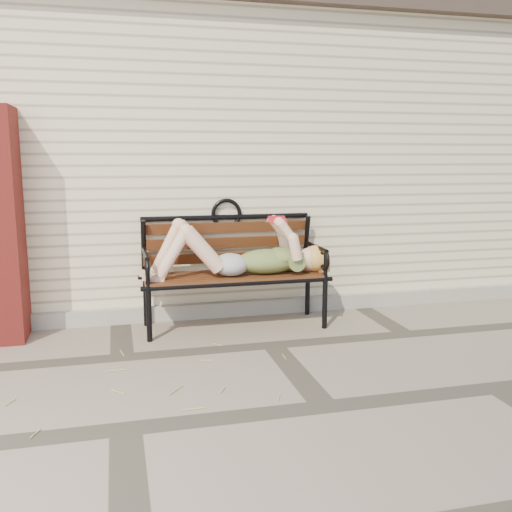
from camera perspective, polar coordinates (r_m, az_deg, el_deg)
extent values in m
plane|color=#786D5C|center=(4.91, 1.70, -8.90)|extent=(80.00, 80.00, 0.00)
cube|color=beige|center=(7.58, -4.44, 9.26)|extent=(8.00, 4.00, 3.00)
cube|color=#463832|center=(7.74, -4.62, 21.56)|extent=(8.30, 4.30, 0.30)
cube|color=#A6A096|center=(5.79, -0.89, -5.19)|extent=(8.00, 0.10, 0.15)
cylinder|color=black|center=(5.02, -10.66, -5.73)|extent=(0.05, 0.05, 0.49)
cylinder|color=black|center=(5.49, -10.96, -4.38)|extent=(0.05, 0.05, 0.49)
cylinder|color=black|center=(5.34, 6.90, -4.66)|extent=(0.05, 0.05, 0.49)
cylinder|color=black|center=(5.79, 5.18, -3.49)|extent=(0.05, 0.05, 0.49)
cube|color=#5A3117|center=(5.30, -2.17, -2.00)|extent=(1.65, 0.53, 0.03)
cylinder|color=black|center=(5.07, -1.60, -2.80)|extent=(1.74, 0.04, 0.04)
cylinder|color=black|center=(5.53, -2.69, -1.72)|extent=(1.74, 0.04, 0.04)
torus|color=black|center=(5.57, -2.98, 4.24)|extent=(0.30, 0.04, 0.30)
ellipsoid|color=#093A40|center=(5.31, 1.11, -0.53)|extent=(0.59, 0.34, 0.23)
ellipsoid|color=#093A40|center=(5.34, 2.47, -0.07)|extent=(0.28, 0.33, 0.17)
ellipsoid|color=#ABABB0|center=(5.23, -2.57, -0.87)|extent=(0.33, 0.37, 0.21)
sphere|color=beige|center=(5.43, 5.44, -0.33)|extent=(0.24, 0.24, 0.24)
ellipsoid|color=#E6B956|center=(5.45, 5.98, -0.25)|extent=(0.27, 0.28, 0.25)
cube|color=#AE1321|center=(5.27, 2.04, 3.93)|extent=(0.15, 0.02, 0.02)
cube|color=#ECE8CD|center=(5.23, 2.18, 3.56)|extent=(0.15, 0.10, 0.05)
cube|color=#ECE8CD|center=(5.32, 1.90, 3.67)|extent=(0.15, 0.10, 0.05)
cube|color=#AE1321|center=(5.23, 2.19, 3.61)|extent=(0.16, 0.10, 0.06)
cube|color=#AE1321|center=(5.32, 1.90, 3.72)|extent=(0.16, 0.10, 0.06)
cylinder|color=tan|center=(4.67, -23.33, -10.68)|extent=(0.11, 0.01, 0.01)
cylinder|color=tan|center=(4.81, -1.32, -9.20)|extent=(0.03, 0.08, 0.01)
cylinder|color=tan|center=(4.51, -20.53, -11.19)|extent=(0.06, 0.11, 0.01)
cylinder|color=tan|center=(5.23, -8.63, -7.76)|extent=(0.09, 0.08, 0.01)
cylinder|color=tan|center=(4.30, 2.86, -11.59)|extent=(0.03, 0.11, 0.01)
cylinder|color=tan|center=(4.91, 2.28, -8.80)|extent=(0.05, 0.13, 0.01)
cylinder|color=tan|center=(5.05, -18.11, -8.79)|extent=(0.10, 0.14, 0.01)
cylinder|color=tan|center=(3.70, -23.35, -16.18)|extent=(0.13, 0.06, 0.01)
cylinder|color=tan|center=(4.98, -6.55, -8.61)|extent=(0.02, 0.10, 0.01)
cylinder|color=tan|center=(5.17, -20.71, -8.50)|extent=(0.07, 0.05, 0.01)
cylinder|color=tan|center=(4.75, 1.68, -9.45)|extent=(0.04, 0.16, 0.01)
cylinder|color=tan|center=(4.06, -3.14, -12.95)|extent=(0.09, 0.15, 0.01)
cylinder|color=tan|center=(3.96, -11.61, -13.76)|extent=(0.07, 0.07, 0.01)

